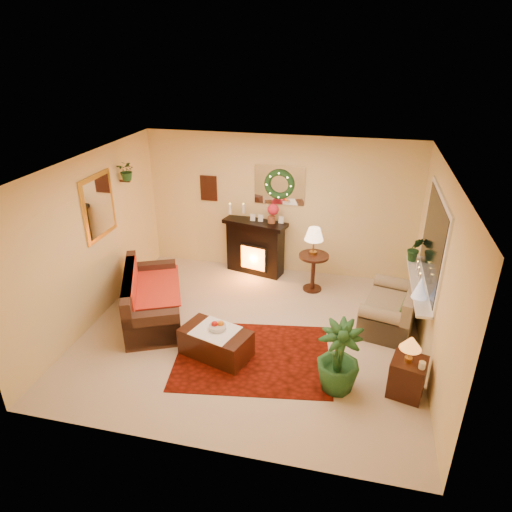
% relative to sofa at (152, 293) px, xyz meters
% --- Properties ---
extents(floor, '(5.00, 5.00, 0.00)m').
position_rel_sofa_xyz_m(floor, '(1.64, -0.12, -0.43)').
color(floor, beige).
rests_on(floor, ground).
extents(ceiling, '(5.00, 5.00, 0.00)m').
position_rel_sofa_xyz_m(ceiling, '(1.64, -0.12, 2.17)').
color(ceiling, white).
rests_on(ceiling, ground).
extents(wall_back, '(5.00, 5.00, 0.00)m').
position_rel_sofa_xyz_m(wall_back, '(1.64, 2.13, 0.87)').
color(wall_back, '#EFD88C').
rests_on(wall_back, ground).
extents(wall_front, '(5.00, 5.00, 0.00)m').
position_rel_sofa_xyz_m(wall_front, '(1.64, -2.37, 0.87)').
color(wall_front, '#EFD88C').
rests_on(wall_front, ground).
extents(wall_left, '(4.50, 4.50, 0.00)m').
position_rel_sofa_xyz_m(wall_left, '(-0.86, -0.12, 0.87)').
color(wall_left, '#EFD88C').
rests_on(wall_left, ground).
extents(wall_right, '(4.50, 4.50, 0.00)m').
position_rel_sofa_xyz_m(wall_right, '(4.14, -0.12, 0.87)').
color(wall_right, '#EFD88C').
rests_on(wall_right, ground).
extents(area_rug, '(2.38, 1.92, 0.01)m').
position_rel_sofa_xyz_m(area_rug, '(1.81, -0.67, -0.42)').
color(area_rug, maroon).
rests_on(area_rug, floor).
extents(sofa, '(1.49, 2.01, 0.79)m').
position_rel_sofa_xyz_m(sofa, '(0.00, 0.00, 0.00)').
color(sofa, '#4F2F21').
rests_on(sofa, floor).
extents(red_throw, '(0.86, 1.40, 0.02)m').
position_rel_sofa_xyz_m(red_throw, '(-0.06, 0.16, 0.03)').
color(red_throw, '#E63B0C').
rests_on(red_throw, sofa).
extents(fireplace, '(1.11, 0.58, 0.97)m').
position_rel_sofa_xyz_m(fireplace, '(1.24, 1.92, 0.12)').
color(fireplace, black).
rests_on(fireplace, floor).
extents(poinsettia, '(0.21, 0.21, 0.21)m').
position_rel_sofa_xyz_m(poinsettia, '(1.57, 1.91, 0.87)').
color(poinsettia, red).
rests_on(poinsettia, fireplace).
extents(mantel_candle_a, '(0.06, 0.06, 0.19)m').
position_rel_sofa_xyz_m(mantel_candle_a, '(0.77, 1.87, 0.83)').
color(mantel_candle_a, silver).
rests_on(mantel_candle_a, fireplace).
extents(mantel_candle_b, '(0.06, 0.06, 0.17)m').
position_rel_sofa_xyz_m(mantel_candle_b, '(1.01, 1.94, 0.83)').
color(mantel_candle_b, silver).
rests_on(mantel_candle_b, fireplace).
extents(mantel_mirror, '(0.92, 0.02, 0.72)m').
position_rel_sofa_xyz_m(mantel_mirror, '(1.64, 2.11, 1.27)').
color(mantel_mirror, white).
rests_on(mantel_mirror, wall_back).
extents(wreath, '(0.55, 0.11, 0.55)m').
position_rel_sofa_xyz_m(wreath, '(1.64, 2.07, 1.29)').
color(wreath, '#194719').
rests_on(wreath, wall_back).
extents(wall_art, '(0.32, 0.03, 0.48)m').
position_rel_sofa_xyz_m(wall_art, '(0.29, 2.11, 1.12)').
color(wall_art, '#381E11').
rests_on(wall_art, wall_back).
extents(gold_mirror, '(0.03, 0.84, 1.00)m').
position_rel_sofa_xyz_m(gold_mirror, '(-0.84, 0.18, 1.32)').
color(gold_mirror, gold).
rests_on(gold_mirror, wall_left).
extents(hanging_plant, '(0.33, 0.28, 0.36)m').
position_rel_sofa_xyz_m(hanging_plant, '(-0.70, 0.93, 1.54)').
color(hanging_plant, '#194719').
rests_on(hanging_plant, wall_left).
extents(loveseat, '(1.00, 1.41, 0.74)m').
position_rel_sofa_xyz_m(loveseat, '(3.70, 0.64, -0.01)').
color(loveseat, gray).
rests_on(loveseat, floor).
extents(window_frame, '(0.03, 1.86, 1.36)m').
position_rel_sofa_xyz_m(window_frame, '(4.13, 0.43, 1.12)').
color(window_frame, white).
rests_on(window_frame, wall_right).
extents(window_glass, '(0.02, 1.70, 1.22)m').
position_rel_sofa_xyz_m(window_glass, '(4.11, 0.43, 1.12)').
color(window_glass, black).
rests_on(window_glass, wall_right).
extents(window_sill, '(0.22, 1.86, 0.04)m').
position_rel_sofa_xyz_m(window_sill, '(4.02, 0.43, 0.44)').
color(window_sill, white).
rests_on(window_sill, wall_right).
extents(mini_tree, '(0.21, 0.21, 0.32)m').
position_rel_sofa_xyz_m(mini_tree, '(3.99, -0.00, 0.61)').
color(mini_tree, white).
rests_on(mini_tree, window_sill).
extents(sill_plant, '(0.29, 0.24, 0.54)m').
position_rel_sofa_xyz_m(sill_plant, '(4.00, 1.16, 0.66)').
color(sill_plant, '#173917').
rests_on(sill_plant, window_sill).
extents(side_table_round, '(0.61, 0.61, 0.68)m').
position_rel_sofa_xyz_m(side_table_round, '(2.40, 1.46, -0.10)').
color(side_table_round, '#3F270F').
rests_on(side_table_round, floor).
extents(lamp_cream, '(0.33, 0.33, 0.50)m').
position_rel_sofa_xyz_m(lamp_cream, '(2.38, 1.50, 0.45)').
color(lamp_cream, '#FFCD9D').
rests_on(lamp_cream, side_table_round).
extents(end_table_square, '(0.50, 0.50, 0.51)m').
position_rel_sofa_xyz_m(end_table_square, '(3.86, -0.94, -0.16)').
color(end_table_square, '#543314').
rests_on(end_table_square, floor).
extents(lamp_tiffany, '(0.27, 0.27, 0.39)m').
position_rel_sofa_xyz_m(lamp_tiffany, '(3.84, -0.96, 0.32)').
color(lamp_tiffany, '#EA5E0F').
rests_on(lamp_tiffany, end_table_square).
extents(coffee_table, '(1.08, 0.80, 0.41)m').
position_rel_sofa_xyz_m(coffee_table, '(1.29, -0.74, -0.22)').
color(coffee_table, '#52251B').
rests_on(coffee_table, floor).
extents(fruit_bowl, '(0.24, 0.24, 0.06)m').
position_rel_sofa_xyz_m(fruit_bowl, '(1.31, -0.70, 0.02)').
color(fruit_bowl, silver).
rests_on(fruit_bowl, coffee_table).
extents(floor_palm, '(1.83, 1.83, 2.93)m').
position_rel_sofa_xyz_m(floor_palm, '(3.00, -1.05, 0.02)').
color(floor_palm, '#235E18').
rests_on(floor_palm, floor).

